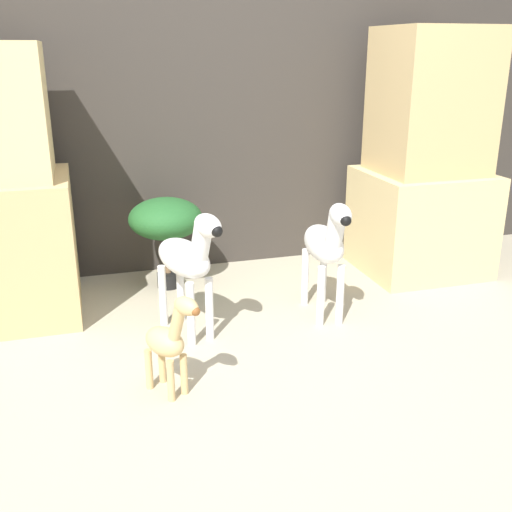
% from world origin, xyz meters
% --- Properties ---
extents(ground_plane, '(14.00, 14.00, 0.00)m').
position_xyz_m(ground_plane, '(0.00, 0.00, 0.00)').
color(ground_plane, '#B2A88E').
extents(wall_back, '(6.40, 0.08, 2.20)m').
position_xyz_m(wall_back, '(0.00, 1.62, 1.10)').
color(wall_back, '#38332D').
rests_on(wall_back, ground_plane).
extents(rock_pillar_right, '(0.75, 0.69, 1.52)m').
position_xyz_m(rock_pillar_right, '(1.27, 1.10, 0.69)').
color(rock_pillar_right, '#DBC184').
rests_on(rock_pillar_right, ground_plane).
extents(zebra_right, '(0.21, 0.55, 0.69)m').
position_xyz_m(zebra_right, '(0.38, 0.58, 0.42)').
color(zebra_right, white).
rests_on(zebra_right, ground_plane).
extents(zebra_left, '(0.31, 0.55, 0.69)m').
position_xyz_m(zebra_left, '(-0.36, 0.57, 0.42)').
color(zebra_left, white).
rests_on(zebra_left, ground_plane).
extents(giraffe_figurine, '(0.24, 0.32, 0.48)m').
position_xyz_m(giraffe_figurine, '(-0.54, 0.04, 0.25)').
color(giraffe_figurine, tan).
rests_on(giraffe_figurine, ground_plane).
extents(potted_palm_front, '(0.44, 0.44, 0.56)m').
position_xyz_m(potted_palm_front, '(-0.37, 1.26, 0.42)').
color(potted_palm_front, black).
rests_on(potted_palm_front, ground_plane).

